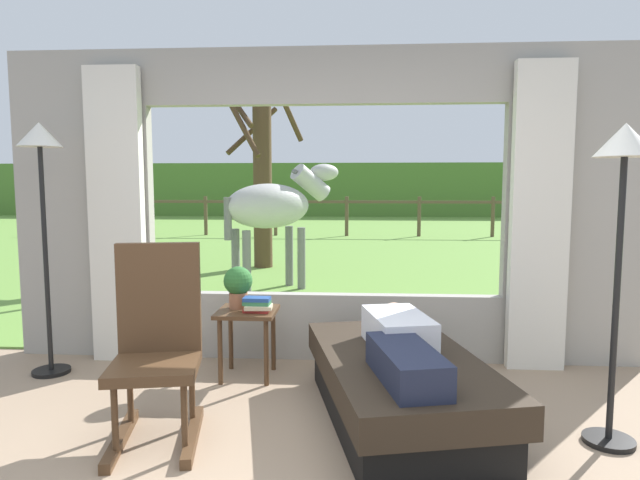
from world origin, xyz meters
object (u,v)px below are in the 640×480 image
(recliner_sofa, at_px, (399,387))
(floor_lamp_right, at_px, (623,188))
(potted_plant, at_px, (238,284))
(rocking_chair, at_px, (157,344))
(floor_lamp_left, at_px, (41,172))
(pasture_tree, at_px, (262,169))
(horse, at_px, (274,207))
(book_stack, at_px, (257,305))
(reclining_person, at_px, (401,341))
(side_table, at_px, (247,322))

(recliner_sofa, bearing_deg, floor_lamp_right, -23.04)
(recliner_sofa, xyz_separation_m, potted_plant, (-1.17, 0.77, 0.48))
(recliner_sofa, relative_size, rocking_chair, 1.66)
(floor_lamp_left, height_order, pasture_tree, pasture_tree)
(floor_lamp_left, distance_m, horse, 3.60)
(book_stack, relative_size, floor_lamp_right, 0.12)
(potted_plant, xyz_separation_m, horse, (-0.22, 3.27, 0.45))
(rocking_chair, bearing_deg, recliner_sofa, 0.35)
(reclining_person, bearing_deg, horse, 96.12)
(rocking_chair, relative_size, floor_lamp_left, 0.58)
(floor_lamp_left, relative_size, horse, 1.11)
(floor_lamp_right, distance_m, horse, 4.96)
(side_table, bearing_deg, floor_lamp_left, -179.15)
(rocking_chair, relative_size, floor_lamp_right, 0.63)
(floor_lamp_right, relative_size, horse, 1.03)
(side_table, relative_size, floor_lamp_right, 0.29)
(side_table, height_order, horse, horse)
(rocking_chair, relative_size, book_stack, 5.07)
(book_stack, height_order, horse, horse)
(side_table, distance_m, floor_lamp_right, 2.64)
(reclining_person, xyz_separation_m, horse, (-1.39, 4.08, 0.63))
(recliner_sofa, bearing_deg, pasture_tree, 94.84)
(side_table, height_order, potted_plant, potted_plant)
(recliner_sofa, xyz_separation_m, pasture_tree, (-1.90, 6.04, 1.51))
(pasture_tree, bearing_deg, recliner_sofa, -72.53)
(side_table, height_order, floor_lamp_left, floor_lamp_left)
(book_stack, bearing_deg, pasture_tree, 99.50)
(side_table, bearing_deg, rocking_chair, -108.41)
(recliner_sofa, distance_m, floor_lamp_left, 3.03)
(reclining_person, bearing_deg, potted_plant, 132.46)
(floor_lamp_right, relative_size, pasture_tree, 0.52)
(recliner_sofa, bearing_deg, rocking_chair, 178.45)
(reclining_person, xyz_separation_m, book_stack, (-1.00, 0.70, 0.05))
(reclining_person, bearing_deg, rocking_chair, 176.53)
(book_stack, xyz_separation_m, pasture_tree, (-0.90, 5.39, 1.15))
(floor_lamp_right, bearing_deg, rocking_chair, -178.61)
(floor_lamp_left, bearing_deg, floor_lamp_right, -13.29)
(reclining_person, height_order, side_table, reclining_person)
(rocking_chair, bearing_deg, reclining_person, -1.57)
(potted_plant, distance_m, pasture_tree, 5.42)
(floor_lamp_right, bearing_deg, pasture_tree, 116.12)
(rocking_chair, xyz_separation_m, floor_lamp_left, (-1.22, 0.96, 1.01))
(potted_plant, height_order, book_stack, potted_plant)
(side_table, bearing_deg, potted_plant, 143.13)
(reclining_person, bearing_deg, book_stack, 132.45)
(potted_plant, distance_m, book_stack, 0.24)
(potted_plant, height_order, floor_lamp_right, floor_lamp_right)
(floor_lamp_left, xyz_separation_m, floor_lamp_right, (3.80, -0.90, -0.11))
(recliner_sofa, height_order, side_table, side_table)
(potted_plant, bearing_deg, book_stack, -34.81)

